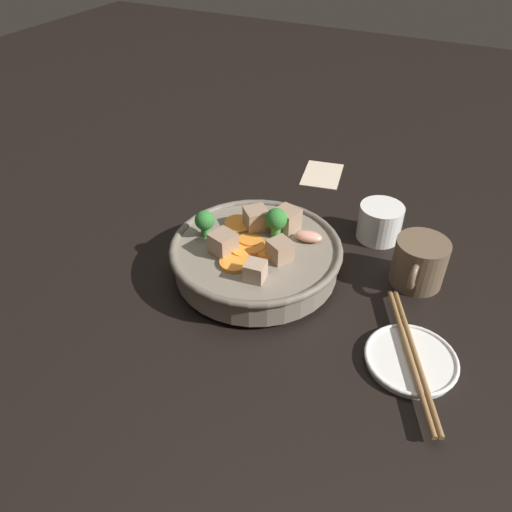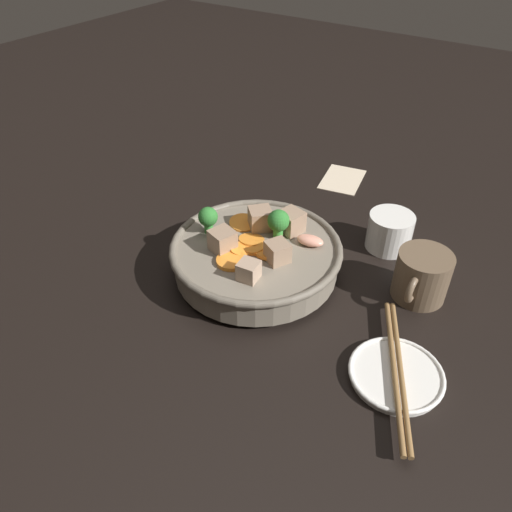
{
  "view_description": "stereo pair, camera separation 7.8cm",
  "coord_description": "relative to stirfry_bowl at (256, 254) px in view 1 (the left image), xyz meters",
  "views": [
    {
      "loc": [
        0.55,
        0.28,
        0.52
      ],
      "look_at": [
        0.0,
        0.0,
        0.04
      ],
      "focal_mm": 35.0,
      "sensor_mm": 36.0,
      "label": 1
    },
    {
      "loc": [
        0.51,
        0.34,
        0.52
      ],
      "look_at": [
        0.0,
        0.0,
        0.04
      ],
      "focal_mm": 35.0,
      "sensor_mm": 36.0,
      "label": 2
    }
  ],
  "objects": [
    {
      "name": "ground_plane",
      "position": [
        0.0,
        0.0,
        -0.04
      ],
      "size": [
        3.0,
        3.0,
        0.0
      ],
      "primitive_type": "plane",
      "color": "black"
    },
    {
      "name": "dark_mug",
      "position": [
        -0.1,
        0.23,
        -0.0
      ],
      "size": [
        0.1,
        0.08,
        0.08
      ],
      "color": "brown",
      "rests_on": "ground_plane"
    },
    {
      "name": "side_saucer",
      "position": [
        0.07,
        0.26,
        -0.03
      ],
      "size": [
        0.12,
        0.12,
        0.01
      ],
      "color": "white",
      "rests_on": "ground_plane"
    },
    {
      "name": "chopsticks_pair",
      "position": [
        0.07,
        0.26,
        -0.02
      ],
      "size": [
        0.22,
        0.12,
        0.01
      ],
      "color": "olive",
      "rests_on": "side_saucer"
    },
    {
      "name": "tea_cup",
      "position": [
        -0.19,
        0.15,
        -0.01
      ],
      "size": [
        0.08,
        0.08,
        0.06
      ],
      "color": "white",
      "rests_on": "ground_plane"
    },
    {
      "name": "napkin",
      "position": [
        -0.35,
        -0.02,
        -0.04
      ],
      "size": [
        0.12,
        0.1,
        0.0
      ],
      "color": "beige",
      "rests_on": "ground_plane"
    },
    {
      "name": "stirfry_bowl",
      "position": [
        0.0,
        0.0,
        0.0
      ],
      "size": [
        0.27,
        0.27,
        0.1
      ],
      "color": "slate",
      "rests_on": "ground_plane"
    }
  ]
}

